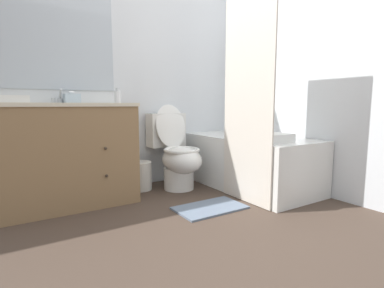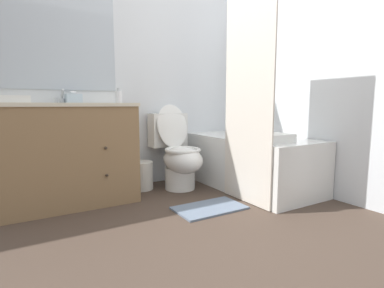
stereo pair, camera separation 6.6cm
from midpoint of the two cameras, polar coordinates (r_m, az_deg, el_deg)
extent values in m
plane|color=#47382D|center=(2.07, 6.15, -16.97)|extent=(14.00, 14.00, 0.00)
cube|color=silver|center=(3.27, -11.25, 14.28)|extent=(8.00, 0.05, 2.50)
cube|color=#B2BCC6|center=(3.08, -25.18, 18.06)|extent=(1.02, 0.01, 0.93)
cube|color=silver|center=(3.39, 16.44, 13.87)|extent=(0.05, 2.53, 2.50)
cube|color=olive|center=(2.78, -23.24, -2.14)|extent=(1.07, 0.57, 0.84)
cube|color=beige|center=(2.74, -23.72, 6.88)|extent=(1.09, 0.59, 0.03)
cylinder|color=white|center=(2.74, -23.67, 6.05)|extent=(0.35, 0.35, 0.10)
sphere|color=#382D23|center=(2.53, -16.84, -0.81)|extent=(0.02, 0.02, 0.02)
sphere|color=#382D23|center=(2.57, -16.65, -5.82)|extent=(0.02, 0.02, 0.02)
cylinder|color=silver|center=(2.96, -24.40, 7.53)|extent=(0.04, 0.04, 0.04)
cylinder|color=silver|center=(2.92, -24.35, 8.76)|extent=(0.02, 0.11, 0.09)
cylinder|color=silver|center=(2.95, -25.47, 7.51)|extent=(0.03, 0.03, 0.04)
cylinder|color=silver|center=(2.97, -23.34, 7.62)|extent=(0.03, 0.03, 0.04)
cylinder|color=white|center=(3.08, -3.14, -6.47)|extent=(0.31, 0.31, 0.23)
ellipsoid|color=white|center=(2.99, -2.59, -3.04)|extent=(0.36, 0.49, 0.27)
torus|color=white|center=(2.97, -2.60, -1.16)|extent=(0.36, 0.36, 0.04)
cube|color=white|center=(3.24, -5.56, 2.70)|extent=(0.40, 0.18, 0.36)
ellipsoid|color=white|center=(3.14, -4.63, 3.41)|extent=(0.34, 0.14, 0.46)
cube|color=white|center=(3.18, 10.30, -3.35)|extent=(0.72, 1.41, 0.53)
cube|color=#A8ADAE|center=(3.14, 10.42, 1.29)|extent=(0.60, 1.29, 0.01)
cube|color=silver|center=(2.62, 9.86, 9.74)|extent=(0.01, 0.60, 1.92)
cylinder|color=silver|center=(3.10, -10.53, -5.97)|extent=(0.24, 0.24, 0.28)
cube|color=silver|center=(2.91, -22.53, 8.04)|extent=(0.13, 0.14, 0.08)
ellipsoid|color=white|center=(2.91, -22.58, 9.08)|extent=(0.06, 0.04, 0.03)
cylinder|color=silver|center=(2.85, -14.63, 8.63)|extent=(0.06, 0.06, 0.11)
cylinder|color=silver|center=(2.85, -14.67, 9.99)|extent=(0.03, 0.03, 0.03)
cube|color=white|center=(2.54, -31.92, 7.30)|extent=(0.24, 0.13, 0.05)
cube|color=white|center=(2.71, 14.57, 1.11)|extent=(0.30, 0.24, 0.08)
cube|color=slate|center=(2.54, 2.68, -12.04)|extent=(0.57, 0.35, 0.02)
camera|label=1|loc=(0.03, -90.74, -0.10)|focal=28.00mm
camera|label=2|loc=(0.03, 89.26, 0.10)|focal=28.00mm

